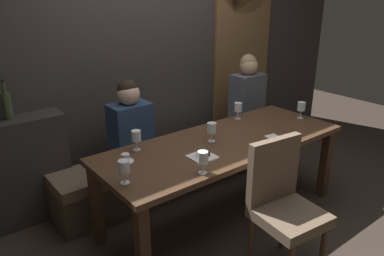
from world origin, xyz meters
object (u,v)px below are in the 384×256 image
wine_glass_center_back (124,168)px  dining_table (224,150)px  dessert_plate (203,156)px  banquette_bench (176,166)px  wine_glass_near_right (212,128)px  wine_glass_end_left (203,158)px  chair_near_side (283,199)px  wine_bottle_pale_label (7,105)px  diner_redhead (130,123)px  espresso_cup (125,159)px  wine_glass_center_front (301,107)px  wine_glass_far_left (136,136)px  diner_bearded (247,93)px  wine_glass_end_right (238,107)px

wine_glass_center_back → dining_table: bearing=7.0°
dessert_plate → banquette_bench: bearing=67.5°
wine_glass_near_right → wine_glass_end_left: (-0.43, -0.40, -0.00)m
chair_near_side → wine_glass_center_back: size_ratio=5.98×
wine_bottle_pale_label → wine_glass_end_left: (0.89, -1.40, -0.22)m
diner_redhead → wine_glass_center_back: diner_redhead is taller
diner_redhead → espresso_cup: 0.64m
wine_glass_near_right → wine_glass_center_front: size_ratio=1.00×
wine_glass_near_right → dessert_plate: wine_glass_near_right is taller
diner_redhead → wine_glass_end_left: 1.03m
wine_bottle_pale_label → wine_glass_near_right: 1.67m
espresso_cup → dessert_plate: size_ratio=0.63×
wine_glass_far_left → espresso_cup: (-0.18, -0.14, -0.09)m
banquette_bench → espresso_cup: bearing=-147.5°
dining_table → diner_bearded: diner_bearded is taller
wine_glass_near_right → wine_glass_end_left: bearing=-137.1°
dining_table → wine_glass_far_left: wine_glass_far_left is taller
chair_near_side → diner_bearded: 1.80m
diner_redhead → wine_glass_center_back: bearing=-121.8°
wine_bottle_pale_label → dessert_plate: size_ratio=1.72×
diner_bearded → wine_bottle_pale_label: size_ratio=2.52×
dining_table → wine_glass_near_right: size_ratio=13.41×
banquette_bench → wine_glass_far_left: (-0.67, -0.40, 0.63)m
wine_glass_far_left → espresso_cup: bearing=-142.2°
diner_bearded → wine_glass_end_right: size_ratio=5.01×
wine_glass_end_right → wine_glass_center_front: (0.50, -0.37, 0.00)m
banquette_bench → wine_glass_center_back: (-1.01, -0.82, 0.62)m
diner_bearded → dessert_plate: (-1.34, -0.83, -0.09)m
diner_bearded → dessert_plate: diner_bearded is taller
wine_glass_end_right → wine_glass_center_front: bearing=-36.1°
dining_table → wine_bottle_pale_label: size_ratio=6.75×
wine_bottle_pale_label → espresso_cup: bearing=-58.5°
wine_glass_far_left → wine_glass_end_right: same height
diner_redhead → wine_glass_end_left: diner_redhead is taller
wine_glass_center_back → wine_glass_end_left: bearing=-22.8°
wine_bottle_pale_label → dessert_plate: (1.06, -1.20, -0.32)m
diner_bearded → wine_glass_center_front: diner_bearded is taller
banquette_bench → dessert_plate: 1.05m
wine_bottle_pale_label → wine_glass_far_left: (0.73, -0.77, -0.21)m
diner_bearded → wine_bottle_pale_label: (-2.39, 0.38, 0.23)m
wine_glass_near_right → wine_glass_center_back: same height
wine_glass_center_back → wine_glass_center_front: bearing=2.5°
chair_near_side → wine_glass_end_right: (0.59, 1.05, 0.30)m
diner_redhead → dessert_plate: bearing=-79.6°
dining_table → dessert_plate: 0.39m
diner_redhead → espresso_cup: bearing=-122.8°
diner_redhead → espresso_cup: diner_redhead is taller
wine_glass_near_right → diner_redhead: bearing=123.2°
espresso_cup → chair_near_side: bearing=-49.5°
wine_glass_end_left → chair_near_side: bearing=-43.1°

